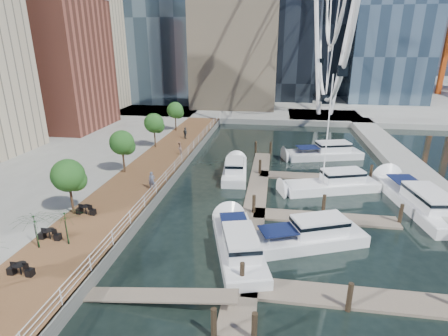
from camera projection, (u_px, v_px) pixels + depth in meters
name	position (u px, v px, depth m)	size (l,w,h in m)	color
ground	(200.00, 265.00, 23.43)	(520.00, 520.00, 0.00)	black
boardwalk	(150.00, 174.00, 38.54)	(6.00, 60.00, 1.00)	brown
seawall	(176.00, 176.00, 38.11)	(0.25, 60.00, 1.00)	#595954
land_far	(264.00, 88.00, 118.49)	(200.00, 114.00, 1.00)	gray
breakwater	(413.00, 172.00, 39.11)	(4.00, 60.00, 1.00)	gray
pier	(324.00, 117.00, 69.83)	(14.00, 12.00, 1.00)	gray
railing	(175.00, 167.00, 37.79)	(0.10, 60.00, 1.05)	white
floating_docks	(310.00, 203.00, 31.46)	(16.00, 34.00, 2.60)	#6D6051
midrise_condos	(4.00, 50.00, 48.79)	(19.00, 67.00, 28.00)	#BCAD8E
street_trees	(122.00, 143.00, 36.70)	(2.60, 42.60, 4.60)	#3F2B1C
cafe_tables	(36.00, 250.00, 22.58)	(2.50, 13.70, 0.74)	black
yacht_foreground	(304.00, 245.00, 25.70)	(2.68, 9.98, 2.15)	white
pedestrian_near	(152.00, 181.00, 33.02)	(0.62, 0.41, 1.71)	slate
pedestrian_mid	(179.00, 148.00, 43.65)	(0.77, 0.60, 1.59)	gray
pedestrian_far	(185.00, 133.00, 51.19)	(0.99, 0.41, 1.69)	#2F353B
moored_yachts	(326.00, 200.00, 33.31)	(21.79, 41.26, 11.50)	white
cafe_seating	(29.00, 242.00, 21.92)	(5.43, 8.18, 2.60)	black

